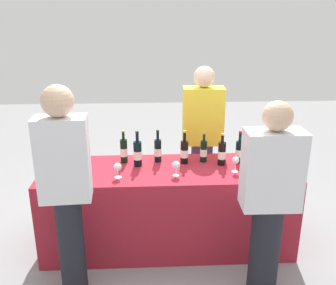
{
  "coord_description": "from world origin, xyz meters",
  "views": [
    {
      "loc": [
        -0.16,
        -3.14,
        2.13
      ],
      "look_at": [
        0.0,
        0.0,
        1.04
      ],
      "focal_mm": 40.28,
      "sensor_mm": 36.0,
      "label": 1
    }
  ],
  "objects_px": {
    "wine_bottle_0": "(124,151)",
    "guest_0": "(66,187)",
    "wine_bottle_3": "(184,152)",
    "wine_glass_2": "(236,161)",
    "wine_bottle_1": "(138,153)",
    "wine_glass_0": "(118,167)",
    "wine_bottle_7": "(263,150)",
    "wine_bottle_4": "(204,151)",
    "wine_bottle_6": "(239,151)",
    "server_pouring": "(202,137)",
    "wine_bottle_5": "(222,153)",
    "wine_glass_1": "(176,166)",
    "guest_1": "(269,199)",
    "wine_bottle_2": "(158,150)",
    "ice_bucket": "(255,159)"
  },
  "relations": [
    {
      "from": "wine_bottle_0",
      "to": "guest_0",
      "type": "relative_size",
      "value": 0.19
    },
    {
      "from": "wine_bottle_1",
      "to": "ice_bucket",
      "type": "relative_size",
      "value": 1.56
    },
    {
      "from": "wine_glass_1",
      "to": "ice_bucket",
      "type": "relative_size",
      "value": 0.64
    },
    {
      "from": "wine_bottle_1",
      "to": "wine_bottle_5",
      "type": "distance_m",
      "value": 0.77
    },
    {
      "from": "wine_bottle_0",
      "to": "ice_bucket",
      "type": "relative_size",
      "value": 1.48
    },
    {
      "from": "wine_bottle_4",
      "to": "wine_bottle_3",
      "type": "bearing_deg",
      "value": -172.29
    },
    {
      "from": "wine_bottle_3",
      "to": "wine_glass_2",
      "type": "height_order",
      "value": "wine_bottle_3"
    },
    {
      "from": "wine_glass_1",
      "to": "wine_bottle_3",
      "type": "bearing_deg",
      "value": 71.14
    },
    {
      "from": "wine_glass_0",
      "to": "wine_glass_2",
      "type": "bearing_deg",
      "value": 3.77
    },
    {
      "from": "wine_bottle_0",
      "to": "wine_bottle_3",
      "type": "relative_size",
      "value": 0.99
    },
    {
      "from": "guest_0",
      "to": "guest_1",
      "type": "bearing_deg",
      "value": -7.59
    },
    {
      "from": "server_pouring",
      "to": "guest_0",
      "type": "xyz_separation_m",
      "value": [
        -1.18,
        -1.27,
        0.06
      ]
    },
    {
      "from": "wine_glass_2",
      "to": "ice_bucket",
      "type": "xyz_separation_m",
      "value": [
        0.19,
        0.08,
        -0.02
      ]
    },
    {
      "from": "wine_bottle_4",
      "to": "wine_glass_1",
      "type": "distance_m",
      "value": 0.42
    },
    {
      "from": "wine_bottle_2",
      "to": "wine_bottle_4",
      "type": "distance_m",
      "value": 0.43
    },
    {
      "from": "wine_bottle_6",
      "to": "wine_glass_1",
      "type": "distance_m",
      "value": 0.67
    },
    {
      "from": "wine_bottle_6",
      "to": "wine_bottle_4",
      "type": "bearing_deg",
      "value": 173.95
    },
    {
      "from": "wine_bottle_6",
      "to": "server_pouring",
      "type": "height_order",
      "value": "server_pouring"
    },
    {
      "from": "wine_bottle_2",
      "to": "wine_bottle_1",
      "type": "bearing_deg",
      "value": -154.2
    },
    {
      "from": "wine_bottle_6",
      "to": "wine_glass_2",
      "type": "bearing_deg",
      "value": -110.82
    },
    {
      "from": "wine_bottle_0",
      "to": "guest_1",
      "type": "distance_m",
      "value": 1.43
    },
    {
      "from": "wine_glass_2",
      "to": "server_pouring",
      "type": "xyz_separation_m",
      "value": [
        -0.19,
        0.76,
        -0.03
      ]
    },
    {
      "from": "wine_bottle_2",
      "to": "wine_glass_0",
      "type": "xyz_separation_m",
      "value": [
        -0.35,
        -0.35,
        -0.02
      ]
    },
    {
      "from": "wine_bottle_5",
      "to": "guest_1",
      "type": "distance_m",
      "value": 0.81
    },
    {
      "from": "wine_glass_2",
      "to": "guest_1",
      "type": "height_order",
      "value": "guest_1"
    },
    {
      "from": "wine_bottle_0",
      "to": "wine_bottle_4",
      "type": "relative_size",
      "value": 1.08
    },
    {
      "from": "server_pouring",
      "to": "guest_1",
      "type": "height_order",
      "value": "server_pouring"
    },
    {
      "from": "wine_glass_1",
      "to": "server_pouring",
      "type": "height_order",
      "value": "server_pouring"
    },
    {
      "from": "wine_bottle_0",
      "to": "server_pouring",
      "type": "xyz_separation_m",
      "value": [
        0.81,
        0.48,
        -0.04
      ]
    },
    {
      "from": "wine_bottle_7",
      "to": "wine_bottle_4",
      "type": "bearing_deg",
      "value": 176.24
    },
    {
      "from": "wine_bottle_1",
      "to": "wine_bottle_2",
      "type": "xyz_separation_m",
      "value": [
        0.19,
        0.09,
        -0.01
      ]
    },
    {
      "from": "wine_bottle_0",
      "to": "server_pouring",
      "type": "distance_m",
      "value": 0.94
    },
    {
      "from": "wine_glass_2",
      "to": "wine_bottle_1",
      "type": "bearing_deg",
      "value": 167.6
    },
    {
      "from": "wine_bottle_5",
      "to": "ice_bucket",
      "type": "distance_m",
      "value": 0.3
    },
    {
      "from": "wine_bottle_4",
      "to": "guest_0",
      "type": "height_order",
      "value": "guest_0"
    },
    {
      "from": "wine_bottle_5",
      "to": "wine_bottle_7",
      "type": "distance_m",
      "value": 0.4
    },
    {
      "from": "wine_glass_1",
      "to": "guest_1",
      "type": "relative_size",
      "value": 0.09
    },
    {
      "from": "wine_bottle_7",
      "to": "wine_bottle_3",
      "type": "bearing_deg",
      "value": 179.1
    },
    {
      "from": "wine_bottle_2",
      "to": "wine_glass_1",
      "type": "distance_m",
      "value": 0.37
    },
    {
      "from": "wine_bottle_5",
      "to": "wine_glass_2",
      "type": "distance_m",
      "value": 0.19
    },
    {
      "from": "wine_glass_2",
      "to": "server_pouring",
      "type": "height_order",
      "value": "server_pouring"
    },
    {
      "from": "wine_bottle_7",
      "to": "guest_1",
      "type": "bearing_deg",
      "value": -103.12
    },
    {
      "from": "wine_bottle_7",
      "to": "wine_glass_1",
      "type": "xyz_separation_m",
      "value": [
        -0.84,
        -0.28,
        -0.03
      ]
    },
    {
      "from": "wine_bottle_3",
      "to": "wine_glass_1",
      "type": "bearing_deg",
      "value": -108.86
    },
    {
      "from": "wine_glass_0",
      "to": "guest_0",
      "type": "bearing_deg",
      "value": -127.51
    },
    {
      "from": "server_pouring",
      "to": "guest_0",
      "type": "bearing_deg",
      "value": 50.07
    },
    {
      "from": "wine_bottle_1",
      "to": "wine_bottle_3",
      "type": "xyz_separation_m",
      "value": [
        0.43,
        0.04,
        -0.01
      ]
    },
    {
      "from": "wine_bottle_3",
      "to": "wine_bottle_0",
      "type": "bearing_deg",
      "value": 175.03
    },
    {
      "from": "wine_bottle_3",
      "to": "server_pouring",
      "type": "bearing_deg",
      "value": 65.19
    },
    {
      "from": "wine_bottle_0",
      "to": "wine_bottle_2",
      "type": "relative_size",
      "value": 1.01
    }
  ]
}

